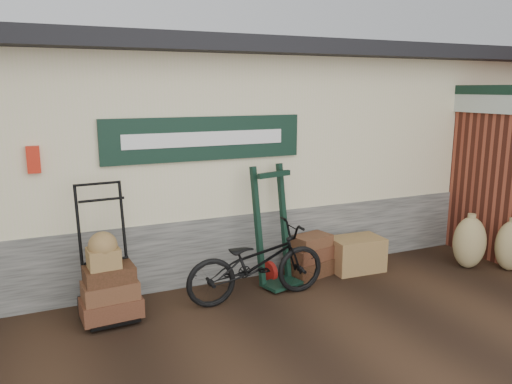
% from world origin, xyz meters
% --- Properties ---
extents(ground, '(80.00, 80.00, 0.00)m').
position_xyz_m(ground, '(0.00, 0.00, 0.00)').
color(ground, black).
rests_on(ground, ground).
extents(station_building, '(14.40, 4.10, 3.20)m').
position_xyz_m(station_building, '(-0.01, 2.74, 1.61)').
color(station_building, '#4C4C47').
rests_on(station_building, ground).
extents(brick_outbuilding, '(1.71, 4.51, 2.62)m').
position_xyz_m(brick_outbuilding, '(4.70, 1.19, 1.30)').
color(brick_outbuilding, maroon).
rests_on(brick_outbuilding, ground).
extents(porter_trolley, '(0.82, 0.63, 1.57)m').
position_xyz_m(porter_trolley, '(-1.65, 0.54, 0.78)').
color(porter_trolley, black).
rests_on(porter_trolley, ground).
extents(green_barrow, '(0.67, 0.61, 1.59)m').
position_xyz_m(green_barrow, '(0.50, 0.63, 0.79)').
color(green_barrow, black).
rests_on(green_barrow, ground).
extents(suitcase_stack, '(0.73, 0.55, 0.58)m').
position_xyz_m(suitcase_stack, '(1.12, 0.72, 0.29)').
color(suitcase_stack, '#31200F').
rests_on(suitcase_stack, ground).
extents(wicker_hamper, '(0.76, 0.52, 0.48)m').
position_xyz_m(wicker_hamper, '(1.81, 0.61, 0.24)').
color(wicker_hamper, olive).
rests_on(wicker_hamper, ground).
extents(bicycle, '(0.66, 1.81, 1.05)m').
position_xyz_m(bicycle, '(0.10, 0.28, 0.52)').
color(bicycle, black).
rests_on(bicycle, ground).
extents(burlap_sack_left, '(0.57, 0.52, 0.76)m').
position_xyz_m(burlap_sack_left, '(3.37, 0.02, 0.38)').
color(burlap_sack_left, olive).
rests_on(burlap_sack_left, ground).
extents(burlap_sack_right, '(0.51, 0.44, 0.73)m').
position_xyz_m(burlap_sack_right, '(3.83, -0.30, 0.36)').
color(burlap_sack_right, olive).
rests_on(burlap_sack_right, ground).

